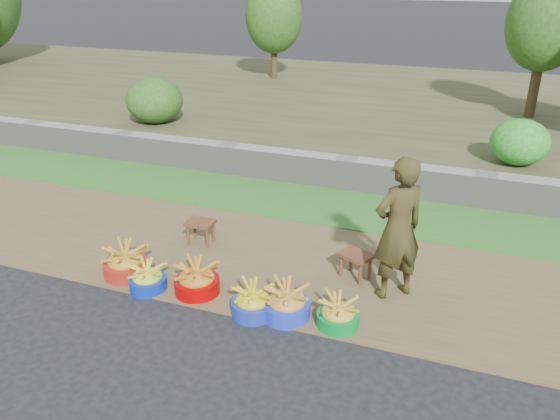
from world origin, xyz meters
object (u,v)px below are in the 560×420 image
(basin_b, at_px, (148,279))
(basin_e, at_px, (287,303))
(stool_right, at_px, (356,259))
(basin_a, at_px, (126,263))
(basin_c, at_px, (197,280))
(basin_d, at_px, (253,302))
(vendor_woman, at_px, (398,229))
(stool_left, at_px, (200,226))
(basin_f, at_px, (338,314))

(basin_b, distance_m, basin_e, 1.73)
(basin_b, relative_size, stool_right, 0.97)
(basin_b, bearing_deg, basin_a, 157.64)
(basin_a, distance_m, basin_b, 0.46)
(basin_c, xyz_separation_m, basin_d, (0.78, -0.17, -0.02))
(basin_b, relative_size, vendor_woman, 0.26)
(stool_left, bearing_deg, stool_right, -4.20)
(basin_d, bearing_deg, basin_c, 168.00)
(basin_a, height_order, basin_e, basin_a)
(basin_c, distance_m, stool_left, 1.24)
(basin_f, bearing_deg, vendor_woman, 61.17)
(basin_d, height_order, basin_f, basin_d)
(basin_b, relative_size, stool_left, 1.17)
(basin_f, xyz_separation_m, stool_right, (-0.05, 1.01, 0.13))
(basin_d, relative_size, vendor_woman, 0.28)
(stool_right, xyz_separation_m, vendor_woman, (0.49, -0.21, 0.58))
(basin_f, distance_m, stool_left, 2.54)
(basin_c, distance_m, basin_e, 1.14)
(vendor_woman, bearing_deg, basin_a, -29.89)
(basin_b, xyz_separation_m, vendor_woman, (2.74, 0.87, 0.71))
(basin_b, distance_m, stool_left, 1.25)
(stool_left, bearing_deg, basin_a, -113.83)
(basin_b, distance_m, stool_right, 2.50)
(basin_e, relative_size, stool_right, 1.14)
(basin_c, xyz_separation_m, basin_e, (1.14, -0.08, -0.00))
(basin_e, xyz_separation_m, stool_left, (-1.68, 1.20, 0.11))
(basin_c, xyz_separation_m, vendor_woman, (2.15, 0.75, 0.69))
(basin_e, bearing_deg, basin_b, -178.45)
(basin_f, distance_m, vendor_woman, 1.16)
(basin_b, height_order, vendor_woman, vendor_woman)
(basin_a, relative_size, basin_d, 1.16)
(basin_b, distance_m, basin_c, 0.60)
(basin_b, bearing_deg, stool_left, 87.66)
(basin_f, xyz_separation_m, stool_left, (-2.24, 1.17, 0.13))
(basin_b, xyz_separation_m, basin_f, (2.30, 0.07, 0.00))
(basin_a, relative_size, basin_c, 1.04)
(basin_e, distance_m, basin_f, 0.57)
(vendor_woman, bearing_deg, basin_d, -8.89)
(basin_d, relative_size, stool_right, 1.04)
(basin_b, bearing_deg, stool_right, 25.68)
(stool_right, bearing_deg, basin_d, -128.43)
(basin_e, relative_size, stool_left, 1.37)
(basin_e, height_order, stool_right, basin_e)
(basin_d, distance_m, basin_f, 0.94)
(basin_f, bearing_deg, stool_left, 152.43)
(basin_c, relative_size, basin_f, 1.16)
(basin_b, distance_m, vendor_woman, 2.96)
(basin_d, height_order, stool_left, basin_d)
(basin_e, height_order, vendor_woman, vendor_woman)
(basin_a, bearing_deg, stool_right, 18.78)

